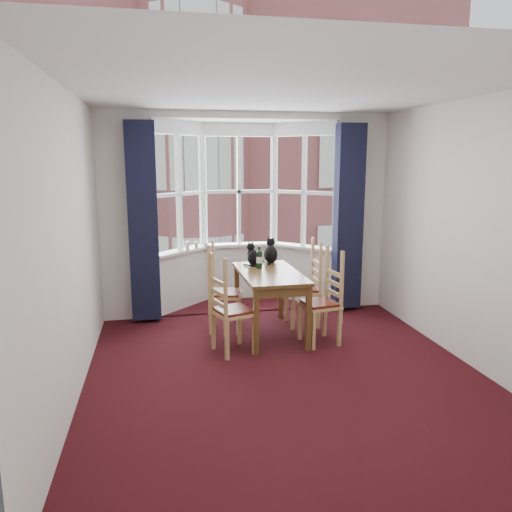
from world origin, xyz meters
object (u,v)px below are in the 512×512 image
object	(u,v)px
dining_table	(270,281)
candle_extra	(206,246)
candle_short	(196,245)
cat_left	(253,256)
chair_left_far	(218,294)
cat_right	(271,253)
chair_left_near	(226,313)
chair_right_near	(327,304)
chair_right_far	(309,290)
candle_tall	(187,246)
wine_bottle	(259,258)

from	to	relation	value
dining_table	candle_extra	distance (m)	1.56
candle_short	cat_left	bearing A→B (deg)	-54.69
chair_left_far	cat_right	size ratio (longest dim) A/B	2.64
chair_left_near	cat_left	world-z (taller)	cat_left
chair_right_near	chair_right_far	xyz separation A→B (m)	(-0.01, 0.66, 0.00)
dining_table	cat_right	size ratio (longest dim) A/B	3.87
chair_right_near	chair_right_far	world-z (taller)	same
chair_left_far	candle_short	xyz separation A→B (m)	(-0.19, 1.08, 0.45)
candle_tall	cat_right	bearing A→B (deg)	-36.95
cat_left	wine_bottle	distance (m)	0.20
candle_tall	chair_left_far	bearing A→B (deg)	-72.88
cat_right	candle_extra	distance (m)	1.16
chair_right_far	wine_bottle	distance (m)	0.82
chair_right_far	candle_tall	bearing A→B (deg)	144.77
candle_extra	chair_left_far	bearing A→B (deg)	-87.48
chair_left_near	candle_extra	world-z (taller)	candle_extra
candle_extra	cat_left	bearing A→B (deg)	-61.43
dining_table	chair_left_far	size ratio (longest dim) A/B	1.46
cat_right	cat_left	bearing A→B (deg)	-155.40
chair_right_near	candle_short	xyz separation A→B (m)	(-1.41, 1.77, 0.45)
chair_right_far	candle_short	distance (m)	1.84
dining_table	chair_left_far	bearing A→B (deg)	154.19
chair_left_far	candle_short	world-z (taller)	candle_short
chair_right_far	candle_short	xyz separation A→B (m)	(-1.39, 1.11, 0.45)
chair_right_far	candle_extra	bearing A→B (deg)	137.94
chair_right_far	wine_bottle	size ratio (longest dim) A/B	3.15
chair_right_far	cat_left	distance (m)	0.86
chair_right_far	chair_left_near	bearing A→B (deg)	-146.91
chair_left_far	cat_left	bearing A→B (deg)	15.81
wine_bottle	candle_short	size ratio (longest dim) A/B	2.63
candle_tall	cat_left	bearing A→B (deg)	-48.82
candle_tall	candle_extra	world-z (taller)	candle_tall
chair_left_near	dining_table	bearing A→B (deg)	40.16
chair_right_far	candle_short	size ratio (longest dim) A/B	8.29
dining_table	chair_left_far	xyz separation A→B (m)	(-0.60, 0.29, -0.22)
chair_left_near	candle_short	bearing A→B (deg)	95.48
chair_right_far	cat_left	size ratio (longest dim) A/B	2.93
candle_tall	chair_left_near	bearing A→B (deg)	-80.45
cat_right	dining_table	bearing A→B (deg)	-103.79
chair_right_near	candle_tall	size ratio (longest dim) A/B	7.32
dining_table	cat_right	bearing A→B (deg)	76.21
dining_table	chair_left_near	distance (m)	0.84
dining_table	candle_tall	xyz separation A→B (m)	(-0.93, 1.35, 0.24)
candle_short	candle_extra	bearing A→B (deg)	7.88
cat_left	candle_tall	xyz separation A→B (m)	(-0.80, 0.92, 0.01)
candle_short	cat_right	bearing A→B (deg)	-41.69
chair_right_far	wine_bottle	world-z (taller)	wine_bottle
wine_bottle	cat_right	bearing A→B (deg)	54.93
cat_right	candle_short	xyz separation A→B (m)	(-0.93, 0.83, -0.01)
candle_extra	dining_table	bearing A→B (deg)	-64.94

